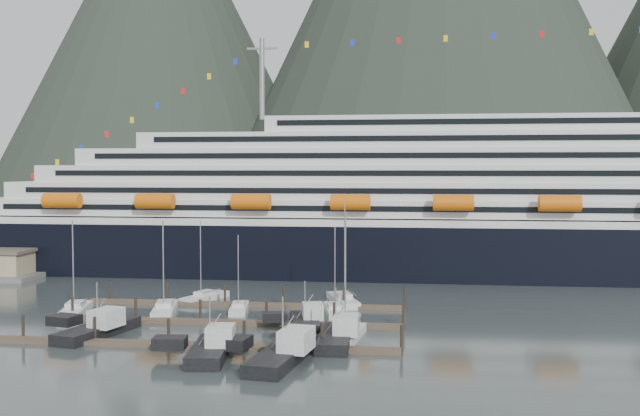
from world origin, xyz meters
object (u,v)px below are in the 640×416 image
(sailboat_b, at_px, (165,310))
(sailboat_d, at_px, (334,311))
(sailboat_a, at_px, (76,311))
(trawler_d, at_px, (334,337))
(trawler_a, at_px, (96,328))
(trawler_b, at_px, (209,349))
(trawler_c, at_px, (281,353))
(sailboat_g, at_px, (343,301))
(cruise_ship, at_px, (465,212))
(sailboat_h, at_px, (347,336))
(sailboat_e, at_px, (205,298))
(trawler_e, at_px, (304,321))
(sailboat_c, at_px, (239,309))

(sailboat_b, distance_m, sailboat_d, 24.04)
(sailboat_b, height_order, sailboat_d, sailboat_b)
(sailboat_a, height_order, trawler_d, sailboat_a)
(trawler_a, bearing_deg, trawler_b, -103.82)
(trawler_d, bearing_deg, trawler_c, 149.61)
(sailboat_g, bearing_deg, cruise_ship, -48.99)
(sailboat_a, relative_size, sailboat_h, 0.88)
(trawler_a, xyz_separation_m, trawler_c, (24.62, -9.22, 0.04))
(sailboat_h, bearing_deg, sailboat_e, 51.87)
(sailboat_e, relative_size, sailboat_g, 0.81)
(trawler_b, bearing_deg, trawler_a, 55.64)
(sailboat_e, relative_size, sailboat_h, 0.82)
(sailboat_d, xyz_separation_m, trawler_e, (-2.82, -10.07, 0.47))
(cruise_ship, bearing_deg, trawler_d, -107.05)
(cruise_ship, distance_m, trawler_e, 59.05)
(trawler_a, bearing_deg, sailboat_b, 0.63)
(cruise_ship, bearing_deg, sailboat_b, -134.38)
(sailboat_b, bearing_deg, sailboat_e, -27.98)
(trawler_a, relative_size, trawler_d, 1.11)
(cruise_ship, relative_size, sailboat_d, 16.50)
(sailboat_e, bearing_deg, sailboat_h, -112.46)
(trawler_a, bearing_deg, sailboat_d, -43.17)
(trawler_a, height_order, trawler_d, trawler_d)
(sailboat_b, xyz_separation_m, trawler_d, (25.90, -15.74, 0.49))
(cruise_ship, xyz_separation_m, trawler_a, (-48.22, -60.70, -11.12))
(sailboat_e, height_order, trawler_b, sailboat_e)
(sailboat_c, distance_m, sailboat_e, 11.08)
(sailboat_h, distance_m, trawler_c, 12.68)
(sailboat_a, height_order, trawler_c, sailboat_a)
(trawler_c, bearing_deg, trawler_e, 8.18)
(sailboat_c, height_order, trawler_d, sailboat_c)
(sailboat_b, xyz_separation_m, sailboat_e, (2.76, 10.78, -0.02))
(sailboat_e, distance_m, trawler_c, 39.51)
(sailboat_a, bearing_deg, sailboat_g, -83.79)
(sailboat_c, bearing_deg, sailboat_a, 92.68)
(trawler_e, bearing_deg, trawler_d, -163.08)
(sailboat_b, xyz_separation_m, trawler_e, (21.05, -7.19, 0.43))
(trawler_c, bearing_deg, sailboat_b, 49.01)
(sailboat_b, xyz_separation_m, sailboat_c, (10.17, 2.53, -0.04))
(trawler_b, bearing_deg, sailboat_d, -29.02)
(trawler_b, distance_m, trawler_c, 8.08)
(sailboat_b, relative_size, trawler_e, 1.28)
(sailboat_a, xyz_separation_m, trawler_c, (33.42, -22.07, 0.52))
(cruise_ship, xyz_separation_m, sailboat_g, (-20.41, -34.95, -11.60))
(sailboat_b, relative_size, sailboat_h, 0.87)
(sailboat_a, xyz_separation_m, sailboat_b, (12.27, 2.12, -0.01))
(sailboat_e, height_order, trawler_e, sailboat_e)
(sailboat_b, xyz_separation_m, sailboat_d, (23.87, 2.89, -0.03))
(sailboat_b, xyz_separation_m, sailboat_h, (27.13, -13.02, 0.02))
(sailboat_a, relative_size, trawler_e, 1.29)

